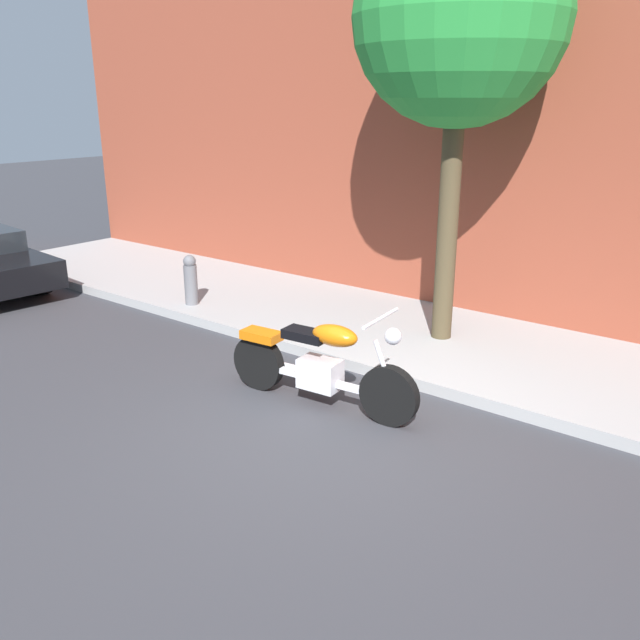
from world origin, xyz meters
The scene contains 6 objects.
ground_plane centered at (0.00, 0.00, 0.00)m, with size 60.00×60.00×0.00m, color #38383D.
sidewalk centered at (0.00, 2.77, 0.07)m, with size 18.49×2.74×0.14m, color #A3A3A3.
building_facade centered at (0.00, 4.39, 4.27)m, with size 18.49×0.50×8.54m, color brown.
motorcycle centered at (-0.40, 0.45, 0.46)m, with size 2.27×0.70×1.13m.
street_tree centered at (-0.22, 2.83, 3.99)m, with size 2.50×2.50×5.28m.
fire_hydrant centered at (-3.94, 1.81, 0.46)m, with size 0.20×0.20×0.91m.
Camera 1 is at (3.57, -4.68, 3.14)m, focal length 37.26 mm.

